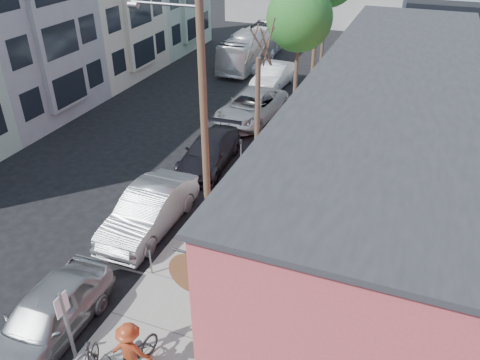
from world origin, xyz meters
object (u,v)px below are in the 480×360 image
(car_2, at_px, (209,151))
(car_4, at_px, (274,76))
(tree_bare, at_px, (257,111))
(car_0, at_px, (47,316))
(utility_pole_near, at_px, (201,87))
(cyclist, at_px, (130,350))
(parking_meter_near, at_px, (150,254))
(patron_grey, at_px, (265,253))
(sign_post, at_px, (67,325))
(patio_chair_a, at_px, (218,356))
(bus, at_px, (253,47))
(car_3, at_px, (251,107))
(car_1, at_px, (149,210))
(tree_leafy_mid, at_px, (299,19))
(parking_meter_far, at_px, (241,148))
(patron_green, at_px, (233,325))

(car_2, height_order, car_4, car_4)
(tree_bare, distance_m, car_0, 12.76)
(utility_pole_near, distance_m, cyclist, 9.02)
(parking_meter_near, xyz_separation_m, utility_pole_near, (0.14, 4.16, 4.43))
(cyclist, bearing_deg, patron_grey, -118.94)
(sign_post, height_order, car_4, sign_post)
(patio_chair_a, distance_m, car_2, 11.75)
(bus, bearing_deg, patio_chair_a, -71.33)
(car_3, bearing_deg, patron_grey, -62.34)
(patron_grey, height_order, car_2, patron_grey)
(sign_post, height_order, car_1, sign_post)
(car_0, bearing_deg, patio_chair_a, 5.59)
(tree_bare, relative_size, tree_leafy_mid, 0.70)
(sign_post, height_order, car_2, sign_post)
(cyclist, relative_size, car_0, 0.37)
(parking_meter_far, bearing_deg, car_1, -103.52)
(tree_leafy_mid, relative_size, patron_grey, 4.23)
(utility_pole_near, height_order, patron_grey, utility_pole_near)
(tree_bare, bearing_deg, parking_meter_far, -126.78)
(parking_meter_far, xyz_separation_m, patio_chair_a, (3.63, -11.03, -0.39))
(patron_green, height_order, car_1, patron_green)
(tree_bare, bearing_deg, car_0, -99.12)
(tree_bare, xyz_separation_m, cyclist, (1.01, -12.75, -1.64))
(bus, bearing_deg, patron_grey, -68.48)
(parking_meter_near, bearing_deg, sign_post, -88.58)
(parking_meter_far, height_order, patron_grey, patron_grey)
(sign_post, relative_size, parking_meter_near, 2.26)
(car_3, bearing_deg, bus, 115.09)
(parking_meter_near, relative_size, utility_pole_near, 0.12)
(patron_grey, height_order, car_4, patron_grey)
(tree_leafy_mid, bearing_deg, patio_chair_a, -80.61)
(parking_meter_near, distance_m, bus, 24.92)
(utility_pole_near, height_order, car_3, utility_pole_near)
(tree_leafy_mid, bearing_deg, utility_pole_near, -91.98)
(patron_green, relative_size, car_0, 0.36)
(sign_post, relative_size, car_0, 0.59)
(parking_meter_far, xyz_separation_m, car_1, (-1.45, -6.03, -0.13))
(car_0, bearing_deg, sign_post, -27.84)
(tree_bare, distance_m, bus, 16.31)
(sign_post, relative_size, car_2, 0.56)
(sign_post, relative_size, bus, 0.29)
(cyclist, bearing_deg, sign_post, 10.29)
(patio_chair_a, height_order, car_0, car_0)
(sign_post, distance_m, car_0, 2.00)
(tree_leafy_mid, xyz_separation_m, patron_green, (3.19, -17.85, -4.51))
(utility_pole_near, bearing_deg, patron_green, -58.98)
(sign_post, relative_size, tree_bare, 0.56)
(sign_post, xyz_separation_m, car_0, (-1.55, 0.74, -1.03))
(patron_green, bearing_deg, parking_meter_far, -143.26)
(parking_meter_near, distance_m, car_0, 3.61)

